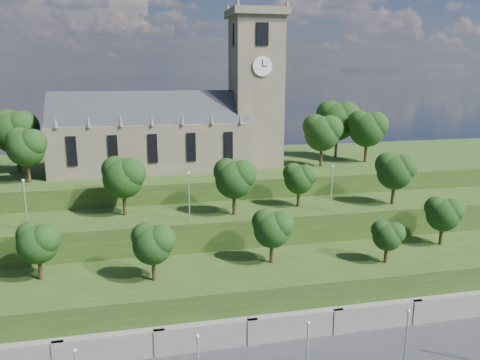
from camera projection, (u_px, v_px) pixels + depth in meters
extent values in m
cube|color=slate|center=(206.00, 342.00, 50.87)|extent=(160.00, 2.00, 5.00)
cube|color=slate|center=(160.00, 352.00, 49.07)|extent=(1.20, 0.60, 5.00)
cube|color=slate|center=(252.00, 340.00, 51.15)|extent=(1.20, 0.60, 5.00)
cube|color=slate|center=(338.00, 330.00, 53.23)|extent=(1.20, 0.60, 5.00)
cube|color=slate|center=(416.00, 320.00, 55.31)|extent=(1.20, 0.60, 5.00)
cube|color=#263F15|center=(199.00, 303.00, 56.23)|extent=(160.00, 12.00, 8.00)
cube|color=#263F15|center=(188.00, 254.00, 66.24)|extent=(160.00, 10.00, 12.00)
cube|color=#263F15|center=(176.00, 203.00, 85.88)|extent=(160.00, 32.00, 15.00)
cube|color=brown|center=(152.00, 146.00, 78.62)|extent=(32.00, 12.00, 8.00)
cube|color=#272A2F|center=(151.00, 122.00, 77.71)|extent=(32.00, 10.18, 10.18)
cone|color=brown|center=(55.00, 122.00, 68.89)|extent=(0.70, 0.70, 1.80)
cone|color=brown|center=(88.00, 121.00, 69.86)|extent=(0.70, 0.70, 1.80)
cone|color=brown|center=(120.00, 121.00, 70.83)|extent=(0.70, 0.70, 1.80)
cone|color=brown|center=(152.00, 120.00, 71.80)|extent=(0.70, 0.70, 1.80)
cone|color=brown|center=(182.00, 119.00, 72.77)|extent=(0.70, 0.70, 1.80)
cone|color=brown|center=(212.00, 119.00, 73.74)|extent=(0.70, 0.70, 1.80)
cone|color=brown|center=(241.00, 118.00, 74.71)|extent=(0.70, 0.70, 1.80)
cube|color=black|center=(72.00, 151.00, 70.23)|extent=(1.40, 0.25, 4.50)
cube|color=black|center=(113.00, 150.00, 71.48)|extent=(1.40, 0.25, 4.50)
cube|color=black|center=(153.00, 148.00, 72.72)|extent=(1.40, 0.25, 4.50)
cube|color=black|center=(191.00, 147.00, 73.97)|extent=(1.40, 0.25, 4.50)
cube|color=black|center=(229.00, 146.00, 75.22)|extent=(1.40, 0.25, 4.50)
cube|color=brown|center=(256.00, 93.00, 80.43)|extent=(8.00, 8.00, 25.00)
cube|color=brown|center=(256.00, 13.00, 77.45)|extent=(9.20, 9.20, 1.20)
cone|color=brown|center=(238.00, 1.00, 72.54)|extent=(0.80, 0.80, 1.60)
cone|color=brown|center=(228.00, 8.00, 80.15)|extent=(0.80, 0.80, 1.60)
cone|color=brown|center=(287.00, 3.00, 74.20)|extent=(0.80, 0.80, 1.60)
cone|color=brown|center=(273.00, 9.00, 81.81)|extent=(0.80, 0.80, 1.60)
cube|color=black|center=(262.00, 34.00, 74.39)|extent=(2.00, 0.25, 3.50)
cube|color=black|center=(250.00, 37.00, 82.15)|extent=(2.00, 0.25, 3.50)
cube|color=black|center=(232.00, 35.00, 77.42)|extent=(0.25, 2.00, 3.50)
cube|color=black|center=(279.00, 36.00, 79.12)|extent=(0.25, 2.00, 3.50)
cylinder|color=white|center=(262.00, 66.00, 75.49)|extent=(3.20, 0.30, 3.20)
cylinder|color=white|center=(279.00, 66.00, 80.26)|extent=(0.30, 3.20, 3.20)
cube|color=black|center=(263.00, 63.00, 75.20)|extent=(0.12, 0.05, 1.10)
cube|color=black|center=(265.00, 66.00, 75.40)|extent=(0.80, 0.05, 0.12)
cylinder|color=black|center=(40.00, 267.00, 53.20)|extent=(0.49, 0.49, 2.92)
sphere|color=black|center=(38.00, 244.00, 52.55)|extent=(4.55, 4.55, 4.55)
sphere|color=black|center=(45.00, 239.00, 52.15)|extent=(3.41, 3.41, 3.41)
sphere|color=black|center=(30.00, 235.00, 52.72)|extent=(3.18, 3.18, 3.18)
cylinder|color=black|center=(154.00, 268.00, 52.97)|extent=(0.49, 0.49, 2.90)
sphere|color=black|center=(153.00, 245.00, 52.33)|extent=(4.51, 4.51, 4.51)
sphere|color=black|center=(161.00, 240.00, 51.94)|extent=(3.39, 3.39, 3.39)
sphere|color=black|center=(145.00, 236.00, 52.50)|extent=(3.16, 3.16, 3.16)
cylinder|color=black|center=(272.00, 251.00, 57.88)|extent=(0.49, 0.49, 2.92)
sphere|color=black|center=(272.00, 230.00, 57.24)|extent=(4.54, 4.54, 4.54)
sphere|color=black|center=(280.00, 225.00, 56.84)|extent=(3.41, 3.41, 3.41)
sphere|color=black|center=(265.00, 222.00, 57.41)|extent=(3.18, 3.18, 3.18)
cylinder|color=black|center=(386.00, 253.00, 57.99)|extent=(0.46, 0.46, 2.31)
sphere|color=black|center=(387.00, 236.00, 57.48)|extent=(3.60, 3.60, 3.60)
sphere|color=black|center=(394.00, 233.00, 57.16)|extent=(2.70, 2.70, 2.70)
sphere|color=black|center=(381.00, 230.00, 57.61)|extent=(2.52, 2.52, 2.52)
cylinder|color=black|center=(441.00, 234.00, 63.91)|extent=(0.49, 0.49, 2.89)
sphere|color=black|center=(443.00, 215.00, 63.28)|extent=(4.49, 4.49, 4.49)
sphere|color=black|center=(452.00, 211.00, 62.88)|extent=(3.37, 3.37, 3.37)
sphere|color=black|center=(436.00, 208.00, 63.44)|extent=(3.14, 3.14, 3.14)
cylinder|color=black|center=(124.00, 203.00, 63.68)|extent=(0.52, 0.52, 3.50)
sphere|color=black|center=(123.00, 178.00, 62.91)|extent=(5.44, 5.44, 5.44)
sphere|color=black|center=(131.00, 173.00, 62.43)|extent=(4.08, 4.08, 4.08)
sphere|color=black|center=(115.00, 170.00, 63.11)|extent=(3.81, 3.81, 3.81)
cylinder|color=black|center=(234.00, 203.00, 63.89)|extent=(0.51, 0.51, 3.35)
sphere|color=black|center=(234.00, 180.00, 63.16)|extent=(5.21, 5.21, 5.21)
sphere|color=black|center=(243.00, 174.00, 62.70)|extent=(3.91, 3.91, 3.91)
sphere|color=black|center=(227.00, 171.00, 63.35)|extent=(3.65, 3.65, 3.65)
cylinder|color=black|center=(298.00, 197.00, 67.94)|extent=(0.48, 0.48, 2.73)
sphere|color=black|center=(299.00, 179.00, 67.34)|extent=(4.24, 4.24, 4.24)
sphere|color=black|center=(306.00, 175.00, 66.97)|extent=(3.18, 3.18, 3.18)
sphere|color=black|center=(293.00, 173.00, 67.49)|extent=(2.97, 2.97, 2.97)
cylinder|color=black|center=(393.00, 193.00, 68.88)|extent=(0.51, 0.51, 3.32)
sphere|color=black|center=(395.00, 172.00, 68.15)|extent=(5.16, 5.16, 5.16)
sphere|color=black|center=(403.00, 167.00, 67.69)|extent=(3.87, 3.87, 3.87)
sphere|color=black|center=(387.00, 165.00, 68.34)|extent=(3.61, 3.61, 3.61)
cylinder|color=black|center=(18.00, 159.00, 76.45)|extent=(0.56, 0.56, 4.42)
sphere|color=black|center=(15.00, 133.00, 75.48)|extent=(6.88, 6.88, 6.88)
sphere|color=black|center=(23.00, 127.00, 74.88)|extent=(5.16, 5.16, 5.16)
sphere|color=black|center=(8.00, 124.00, 75.73)|extent=(4.81, 4.81, 4.81)
cylinder|color=black|center=(28.00, 171.00, 69.60)|extent=(0.52, 0.52, 3.52)
sphere|color=black|center=(26.00, 148.00, 68.82)|extent=(5.47, 5.47, 5.47)
sphere|color=black|center=(33.00, 143.00, 68.34)|extent=(4.11, 4.11, 4.11)
sphere|color=black|center=(19.00, 140.00, 69.03)|extent=(3.83, 3.83, 3.83)
cylinder|color=black|center=(321.00, 155.00, 81.27)|extent=(0.53, 0.53, 3.90)
sphere|color=black|center=(322.00, 134.00, 80.42)|extent=(6.07, 6.07, 6.07)
sphere|color=black|center=(330.00, 129.00, 79.88)|extent=(4.55, 4.55, 4.55)
sphere|color=black|center=(315.00, 126.00, 80.64)|extent=(4.25, 4.25, 4.25)
cylinder|color=black|center=(336.00, 145.00, 90.11)|extent=(0.57, 0.57, 4.67)
sphere|color=black|center=(337.00, 121.00, 89.08)|extent=(7.26, 7.26, 7.26)
sphere|color=black|center=(346.00, 116.00, 88.44)|extent=(5.44, 5.44, 5.44)
sphere|color=black|center=(329.00, 114.00, 89.35)|extent=(5.08, 5.08, 5.08)
cylinder|color=black|center=(366.00, 151.00, 85.13)|extent=(0.54, 0.54, 4.03)
sphere|color=black|center=(367.00, 130.00, 84.24)|extent=(6.27, 6.27, 6.27)
sphere|color=black|center=(375.00, 125.00, 83.69)|extent=(4.70, 4.70, 4.70)
sphere|color=black|center=(360.00, 122.00, 84.47)|extent=(4.39, 4.39, 4.39)
sphere|color=silver|center=(75.00, 351.00, 37.82)|extent=(0.36, 0.36, 0.36)
sphere|color=silver|center=(198.00, 336.00, 39.90)|extent=(0.36, 0.36, 0.36)
cylinder|color=#B2B2B7|center=(307.00, 359.00, 42.81)|extent=(0.16, 0.16, 7.05)
sphere|color=silver|center=(308.00, 323.00, 41.98)|extent=(0.36, 0.36, 0.36)
cylinder|color=#B2B2B7|center=(405.00, 346.00, 44.89)|extent=(0.16, 0.16, 7.05)
sphere|color=silver|center=(409.00, 311.00, 44.06)|extent=(0.36, 0.36, 0.36)
cylinder|color=#B2B2B7|center=(26.00, 206.00, 57.15)|extent=(0.16, 0.16, 6.21)
sphere|color=silver|center=(23.00, 181.00, 56.42)|extent=(0.36, 0.36, 0.36)
cylinder|color=#B2B2B7|center=(189.00, 197.00, 61.32)|extent=(0.16, 0.16, 6.21)
sphere|color=silver|center=(188.00, 173.00, 60.58)|extent=(0.36, 0.36, 0.36)
cylinder|color=#B2B2B7|center=(332.00, 189.00, 65.48)|extent=(0.16, 0.16, 6.21)
sphere|color=silver|center=(333.00, 167.00, 64.74)|extent=(0.36, 0.36, 0.36)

